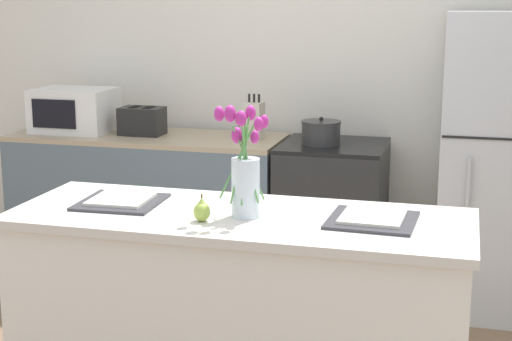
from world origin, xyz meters
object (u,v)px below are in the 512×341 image
object	(u,v)px
flower_vase	(245,173)
knife_block	(254,121)
plate_setting_right	(372,219)
toaster	(142,121)
pear_figurine	(202,211)
cooking_pot	(321,132)
plate_setting_left	(121,201)
refrigerator	(504,165)
microwave	(74,110)
stove_range	(332,219)

from	to	relation	value
flower_vase	knife_block	distance (m)	1.71
plate_setting_right	toaster	size ratio (longest dim) A/B	1.19
pear_figurine	cooking_pot	xyz separation A→B (m)	(0.14, 1.70, 0.02)
flower_vase	cooking_pot	world-z (taller)	flower_vase
flower_vase	toaster	world-z (taller)	flower_vase
flower_vase	plate_setting_left	xyz separation A→B (m)	(-0.54, 0.06, -0.16)
toaster	knife_block	xyz separation A→B (m)	(0.70, 0.03, 0.03)
refrigerator	plate_setting_right	distance (m)	1.66
flower_vase	pear_figurine	size ratio (longest dim) A/B	4.17
plate_setting_left	plate_setting_right	distance (m)	1.02
knife_block	toaster	bearing A→B (deg)	-177.38
plate_setting_right	flower_vase	bearing A→B (deg)	-172.99
toaster	microwave	distance (m)	0.46
stove_range	pear_figurine	world-z (taller)	pear_figurine
pear_figurine	microwave	distance (m)	2.25
toaster	flower_vase	bearing A→B (deg)	-55.46
stove_range	microwave	world-z (taller)	microwave
stove_range	plate_setting_left	bearing A→B (deg)	-111.28
cooking_pot	flower_vase	bearing A→B (deg)	-89.98
pear_figurine	flower_vase	bearing A→B (deg)	36.32
plate_setting_left	refrigerator	bearing A→B (deg)	45.19
knife_block	pear_figurine	bearing A→B (deg)	-81.05
toaster	stove_range	bearing A→B (deg)	0.15
stove_range	plate_setting_right	distance (m)	1.69
pear_figurine	plate_setting_left	size ratio (longest dim) A/B	0.31
refrigerator	flower_vase	distance (m)	1.94
toaster	microwave	bearing A→B (deg)	179.70
plate_setting_left	cooking_pot	bearing A→B (deg)	70.54
stove_range	plate_setting_left	world-z (taller)	plate_setting_left
flower_vase	microwave	xyz separation A→B (m)	(-1.58, 1.63, -0.04)
toaster	knife_block	bearing A→B (deg)	2.62
plate_setting_left	microwave	xyz separation A→B (m)	(-1.03, 1.57, 0.12)
refrigerator	flower_vase	xyz separation A→B (m)	(-1.02, -1.63, 0.25)
cooking_pot	stove_range	bearing A→B (deg)	26.05
refrigerator	plate_setting_left	xyz separation A→B (m)	(-1.56, -1.57, 0.09)
pear_figurine	microwave	bearing A→B (deg)	129.73
microwave	flower_vase	bearing A→B (deg)	-45.93
stove_range	flower_vase	distance (m)	1.75
pear_figurine	knife_block	size ratio (longest dim) A/B	0.39
plate_setting_right	knife_block	world-z (taller)	knife_block
refrigerator	microwave	size ratio (longest dim) A/B	3.47
stove_range	pear_figurine	size ratio (longest dim) A/B	8.63
flower_vase	plate_setting_right	world-z (taller)	flower_vase
plate_setting_left	plate_setting_right	xyz separation A→B (m)	(1.02, 0.00, 0.00)
cooking_pot	microwave	distance (m)	1.58
plate_setting_left	cooking_pot	xyz separation A→B (m)	(0.54, 1.54, 0.06)
microwave	plate_setting_right	bearing A→B (deg)	-37.35
refrigerator	plate_setting_left	distance (m)	2.22
cooking_pot	microwave	size ratio (longest dim) A/B	0.48
stove_range	microwave	xyz separation A→B (m)	(-1.65, -0.00, 0.59)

